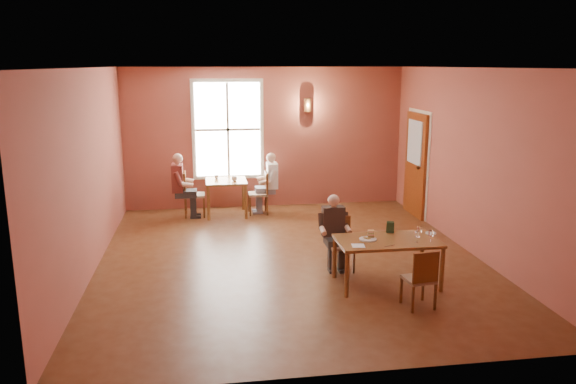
{
  "coord_description": "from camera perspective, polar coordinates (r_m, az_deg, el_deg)",
  "views": [
    {
      "loc": [
        -1.3,
        -8.47,
        3.05
      ],
      "look_at": [
        0.0,
        0.2,
        1.05
      ],
      "focal_mm": 35.0,
      "sensor_mm": 36.0,
      "label": 1
    }
  ],
  "objects": [
    {
      "name": "chair_diner_main",
      "position": [
        8.51,
        5.41,
        -5.35
      ],
      "size": [
        0.35,
        0.35,
        0.8
      ],
      "primitive_type": null,
      "rotation": [
        0.0,
        0.0,
        3.14
      ],
      "color": "#411E0D",
      "rests_on": "ground"
    },
    {
      "name": "sandwich",
      "position": [
        7.97,
        8.42,
        -4.33
      ],
      "size": [
        0.1,
        0.09,
        0.1
      ],
      "primitive_type": "cube",
      "rotation": [
        0.0,
        0.0,
        -0.17
      ],
      "color": "tan",
      "rests_on": "main_table"
    },
    {
      "name": "knife",
      "position": [
        7.7,
        10.29,
        -5.42
      ],
      "size": [
        0.18,
        0.08,
        0.0
      ],
      "primitive_type": "cube",
      "rotation": [
        0.0,
        0.0,
        0.34
      ],
      "color": "white",
      "rests_on": "main_table"
    },
    {
      "name": "wall_right",
      "position": [
        9.62,
        18.16,
        2.94
      ],
      "size": [
        0.04,
        7.0,
        3.0
      ],
      "primitive_type": "cube",
      "color": "brown",
      "rests_on": "ground"
    },
    {
      "name": "side_plate",
      "position": [
        8.38,
        14.32,
        -4.06
      ],
      "size": [
        0.17,
        0.17,
        0.01
      ],
      "primitive_type": "cylinder",
      "rotation": [
        0.0,
        0.0,
        -0.13
      ],
      "color": "white",
      "rests_on": "main_table"
    },
    {
      "name": "ceiling",
      "position": [
        8.57,
        0.2,
        12.52
      ],
      "size": [
        6.0,
        7.0,
        0.04
      ],
      "primitive_type": "cube",
      "color": "white",
      "rests_on": "wall_back"
    },
    {
      "name": "chair_empty",
      "position": [
        7.42,
        13.15,
        -8.48
      ],
      "size": [
        0.39,
        0.39,
        0.78
      ],
      "primitive_type": null,
      "rotation": [
        0.0,
        0.0,
        0.13
      ],
      "color": "brown",
      "rests_on": "ground"
    },
    {
      "name": "diner_white",
      "position": [
        11.63,
        -2.94,
        0.72
      ],
      "size": [
        0.49,
        0.49,
        1.22
      ],
      "primitive_type": null,
      "rotation": [
        0.0,
        0.0,
        1.57
      ],
      "color": "beige",
      "rests_on": "ground"
    },
    {
      "name": "plate_food",
      "position": [
        7.92,
        8.12,
        -4.72
      ],
      "size": [
        0.28,
        0.28,
        0.03
      ],
      "primitive_type": "cylinder",
      "rotation": [
        0.0,
        0.0,
        -0.16
      ],
      "color": "white",
      "rests_on": "main_table"
    },
    {
      "name": "napkin",
      "position": [
        7.64,
        7.15,
        -5.44
      ],
      "size": [
        0.19,
        0.19,
        0.01
      ],
      "primitive_type": "cube",
      "rotation": [
        0.0,
        0.0,
        -0.13
      ],
      "color": "white",
      "rests_on": "main_table"
    },
    {
      "name": "diner_maroon",
      "position": [
        11.57,
        -9.66,
        0.64
      ],
      "size": [
        0.51,
        0.51,
        1.28
      ],
      "primitive_type": null,
      "rotation": [
        0.0,
        0.0,
        -1.57
      ],
      "color": "#521920",
      "rests_on": "ground"
    },
    {
      "name": "window",
      "position": [
        12.01,
        -6.13,
        6.32
      ],
      "size": [
        1.36,
        0.1,
        1.96
      ],
      "primitive_type": "cube",
      "color": "white",
      "rests_on": "wall_back"
    },
    {
      "name": "wall_sconce",
      "position": [
        12.1,
        1.99,
        8.82
      ],
      "size": [
        0.16,
        0.16,
        0.28
      ],
      "primitive_type": "cylinder",
      "color": "brown",
      "rests_on": "wall_back"
    },
    {
      "name": "second_table",
      "position": [
        11.64,
        -6.26,
        -0.57
      ],
      "size": [
        0.83,
        0.83,
        0.73
      ],
      "primitive_type": null,
      "color": "brown",
      "rests_on": "ground"
    },
    {
      "name": "diner_main",
      "position": [
        8.43,
        5.48,
        -4.48
      ],
      "size": [
        0.44,
        0.44,
        1.09
      ],
      "primitive_type": null,
      "rotation": [
        0.0,
        0.0,
        3.14
      ],
      "color": "black",
      "rests_on": "ground"
    },
    {
      "name": "chair_diner_white",
      "position": [
        11.66,
        -3.08,
        -0.1
      ],
      "size": [
        0.39,
        0.39,
        0.88
      ],
      "primitive_type": null,
      "rotation": [
        0.0,
        0.0,
        1.57
      ],
      "color": "#3D1D0E",
      "rests_on": "ground"
    },
    {
      "name": "goblet_b",
      "position": [
        8.02,
        14.3,
        -4.27
      ],
      "size": [
        0.08,
        0.08,
        0.16
      ],
      "primitive_type": null,
      "rotation": [
        0.0,
        0.0,
        -0.24
      ],
      "color": "white",
      "rests_on": "main_table"
    },
    {
      "name": "wall_back",
      "position": [
        12.14,
        -2.32,
        5.51
      ],
      "size": [
        6.0,
        0.04,
        3.0
      ],
      "primitive_type": "cube",
      "color": "brown",
      "rests_on": "ground"
    },
    {
      "name": "cup_b",
      "position": [
        11.68,
        -7.28,
        1.5
      ],
      "size": [
        0.11,
        0.11,
        0.08
      ],
      "primitive_type": "imported",
      "rotation": [
        0.0,
        0.0,
        -0.3
      ],
      "color": "white",
      "rests_on": "second_table"
    },
    {
      "name": "wall_front",
      "position": [
        5.37,
        5.89,
        -4.01
      ],
      "size": [
        6.0,
        0.04,
        3.0
      ],
      "primitive_type": "cube",
      "color": "brown",
      "rests_on": "ground"
    },
    {
      "name": "main_table",
      "position": [
        8.07,
        9.99,
        -7.03
      ],
      "size": [
        1.41,
        0.8,
        0.66
      ],
      "primitive_type": null,
      "color": "brown",
      "rests_on": "ground"
    },
    {
      "name": "menu_stand",
      "position": [
        8.25,
        10.35,
        -3.55
      ],
      "size": [
        0.12,
        0.09,
        0.18
      ],
      "primitive_type": "cube",
      "rotation": [
        0.0,
        0.0,
        -0.42
      ],
      "color": "#234128",
      "rests_on": "main_table"
    },
    {
      "name": "cup_a",
      "position": [
        11.46,
        -5.47,
        1.34
      ],
      "size": [
        0.14,
        0.14,
        0.09
      ],
      "primitive_type": "imported",
      "rotation": [
        0.0,
        0.0,
        -0.26
      ],
      "color": "white",
      "rests_on": "second_table"
    },
    {
      "name": "wall_left",
      "position": [
        8.78,
        -19.57,
        1.93
      ],
      "size": [
        0.04,
        7.0,
        3.0
      ],
      "primitive_type": "cube",
      "color": "brown",
      "rests_on": "ground"
    },
    {
      "name": "chair_diner_maroon",
      "position": [
        11.61,
        -9.48,
        -0.2
      ],
      "size": [
        0.41,
        0.41,
        0.93
      ],
      "primitive_type": null,
      "rotation": [
        0.0,
        0.0,
        -1.57
      ],
      "color": "#3D2211",
      "rests_on": "ground"
    },
    {
      "name": "goblet_a",
      "position": [
        8.17,
        13.2,
        -3.89
      ],
      "size": [
        0.08,
        0.08,
        0.16
      ],
      "primitive_type": null,
      "rotation": [
        0.0,
        0.0,
        0.25
      ],
      "color": "white",
      "rests_on": "main_table"
    },
    {
      "name": "goblet_c",
      "position": [
        7.91,
        12.96,
        -4.4
      ],
      "size": [
        0.07,
        0.07,
        0.17
      ],
      "primitive_type": null,
      "rotation": [
        0.0,
        0.0,
        -0.06
      ],
      "color": "white",
      "rests_on": "main_table"
    },
    {
      "name": "door",
      "position": [
        11.75,
        12.78,
        2.73
      ],
      "size": [
        0.12,
        1.04,
        2.1
      ],
      "primitive_type": "cube",
      "color": "maroon",
      "rests_on": "ground"
    },
    {
      "name": "ground",
      "position": [
        9.09,
        0.19,
        -6.74
      ],
      "size": [
        6.0,
        7.0,
        0.01
      ],
      "primitive_type": "cube",
      "color": "brown",
      "rests_on": "ground"
    }
  ]
}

